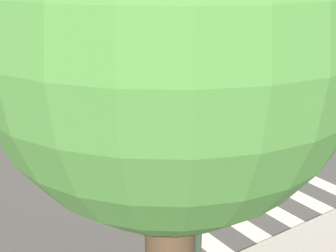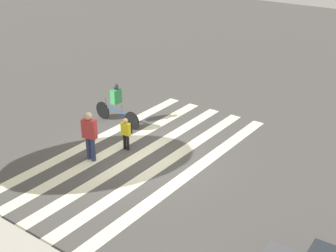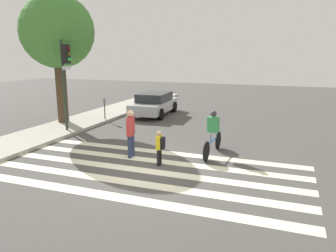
% 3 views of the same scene
% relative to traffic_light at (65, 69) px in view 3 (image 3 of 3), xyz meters
% --- Properties ---
extents(ground_plane, '(60.00, 60.00, 0.00)m').
position_rel_traffic_light_xyz_m(ground_plane, '(-3.38, -5.46, -2.97)').
color(ground_plane, '#4C4947').
extents(crosswalk_stripes, '(4.52, 10.00, 0.01)m').
position_rel_traffic_light_xyz_m(crosswalk_stripes, '(-3.38, -5.46, -2.96)').
color(crosswalk_stripes, '#F2EDCC').
rests_on(crosswalk_stripes, ground_plane).
extents(traffic_light, '(0.60, 0.50, 4.23)m').
position_rel_traffic_light_xyz_m(traffic_light, '(0.00, 0.00, 0.00)').
color(traffic_light, '#283828').
rests_on(traffic_light, ground_plane).
extents(parking_meter, '(0.15, 0.15, 1.31)m').
position_rel_traffic_light_xyz_m(parking_meter, '(2.85, -0.20, -1.99)').
color(parking_meter, '#283828').
rests_on(parking_meter, ground_plane).
extents(street_tree, '(3.62, 3.62, 6.51)m').
position_rel_traffic_light_xyz_m(street_tree, '(1.44, 1.43, 1.67)').
color(street_tree, '#4C3826').
rests_on(street_tree, ground_plane).
extents(pedestrian_adult_tall_backpack, '(0.52, 0.33, 1.72)m').
position_rel_traffic_light_xyz_m(pedestrian_adult_tall_backpack, '(-2.27, -4.36, -2.00)').
color(pedestrian_adult_tall_backpack, navy).
rests_on(pedestrian_adult_tall_backpack, ground_plane).
extents(pedestrian_adult_blue_shirt, '(0.34, 0.29, 1.18)m').
position_rel_traffic_light_xyz_m(pedestrian_adult_blue_shirt, '(-2.72, -5.65, -2.27)').
color(pedestrian_adult_blue_shirt, black).
rests_on(pedestrian_adult_blue_shirt, ground_plane).
extents(cyclist_mid_street, '(2.30, 0.41, 1.65)m').
position_rel_traffic_light_xyz_m(cyclist_mid_street, '(-1.02, -7.04, -2.10)').
color(cyclist_mid_street, black).
rests_on(cyclist_mid_street, ground_plane).
extents(car_parked_silver_sedan, '(4.35, 2.06, 1.34)m').
position_rel_traffic_light_xyz_m(car_parked_silver_sedan, '(5.57, -1.99, -2.27)').
color(car_parked_silver_sedan, '#B7B7BC').
rests_on(car_parked_silver_sedan, ground_plane).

